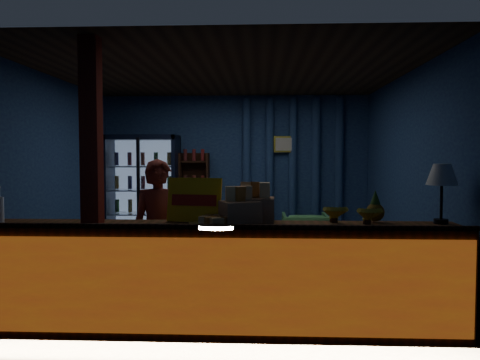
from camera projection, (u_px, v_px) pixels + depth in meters
The scene contains 18 objects.
ground at pixel (226, 275), 6.07m from camera, with size 4.60×4.60×0.00m, color #515154.
room_walls at pixel (226, 155), 5.99m from camera, with size 4.60×4.60×4.60m.
counter at pixel (210, 277), 4.14m from camera, with size 4.40×0.57×0.99m.
support_post at pixel (92, 184), 4.15m from camera, with size 0.16×0.16×2.60m, color #9D2A16.
beverage_cooler at pixel (144, 192), 8.00m from camera, with size 1.20×0.62×1.90m.
bottle_shelf at pixel (195, 199), 8.11m from camera, with size 0.50×0.28×1.60m.
curtain_folds at pixel (293, 170), 8.09m from camera, with size 1.74×0.14×2.50m.
framed_picture at pixel (284, 144), 8.03m from camera, with size 0.36×0.04×0.28m.
shopkeeper at pixel (159, 234), 4.75m from camera, with size 0.55×0.36×1.52m, color maroon.
green_chair at pixel (305, 233), 7.37m from camera, with size 0.70×0.72×0.65m, color #56AD5C.
side_table at pixel (245, 235), 7.57m from camera, with size 0.69×0.59×0.63m.
yellow_sign at pixel (194, 200), 4.25m from camera, with size 0.51×0.20×0.40m.
snack_box_left at pixel (240, 211), 4.10m from camera, with size 0.39×0.36×0.34m.
snack_box_centre at pixel (255, 208), 4.24m from camera, with size 0.35×0.29×0.36m.
pastry_tray at pixel (218, 223), 4.03m from camera, with size 0.52×0.52×0.08m.
banana_bunches at pixel (351, 214), 4.14m from camera, with size 0.52×0.31×0.17m.
table_lamp at pixel (442, 177), 4.13m from camera, with size 0.27×0.27×0.53m.
pineapple at pixel (375, 209), 4.24m from camera, with size 0.17×0.17×0.29m.
Camera 1 is at (0.45, -5.98, 1.56)m, focal length 35.00 mm.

